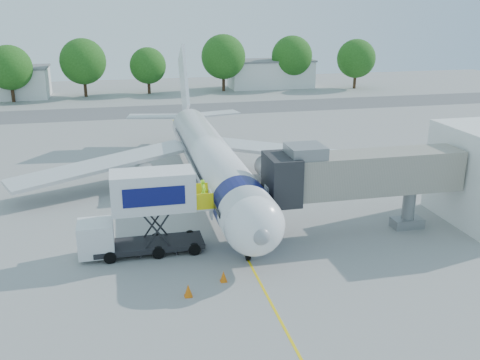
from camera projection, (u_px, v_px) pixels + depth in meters
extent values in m
plane|color=gray|center=(220.00, 207.00, 42.69)|extent=(160.00, 160.00, 0.00)
cube|color=yellow|center=(220.00, 207.00, 42.69)|extent=(0.15, 70.00, 0.01)
cube|color=#59595B|center=(168.00, 111.00, 81.58)|extent=(120.00, 10.00, 0.01)
cylinder|color=white|center=(213.00, 161.00, 44.53)|extent=(3.70, 28.00, 3.70)
sphere|color=white|center=(254.00, 225.00, 31.56)|extent=(3.70, 3.70, 3.70)
sphere|color=gray|center=(261.00, 236.00, 30.13)|extent=(1.10, 1.10, 1.10)
cone|color=white|center=(186.00, 120.00, 60.27)|extent=(3.70, 6.00, 3.70)
cube|color=white|center=(184.00, 82.00, 59.89)|extent=(0.35, 7.26, 8.29)
cube|color=silver|center=(301.00, 152.00, 49.90)|extent=(16.17, 9.32, 1.42)
cube|color=silver|center=(103.00, 164.00, 46.08)|extent=(16.17, 9.32, 1.42)
cylinder|color=#999BA0|center=(271.00, 171.00, 47.62)|extent=(2.10, 3.60, 2.10)
cylinder|color=#999BA0|center=(146.00, 179.00, 45.28)|extent=(2.10, 3.60, 2.10)
cube|color=black|center=(255.00, 220.00, 31.15)|extent=(2.60, 1.39, 0.81)
cylinder|color=#0B0F52|center=(243.00, 207.00, 34.34)|extent=(3.73, 2.00, 3.73)
cylinder|color=silver|center=(248.00, 249.00, 33.66)|extent=(0.16, 0.16, 1.50)
cylinder|color=black|center=(248.00, 255.00, 33.79)|extent=(0.25, 0.64, 0.64)
cylinder|color=black|center=(235.00, 177.00, 48.65)|extent=(0.35, 0.90, 0.90)
cylinder|color=black|center=(178.00, 181.00, 47.55)|extent=(0.35, 0.90, 0.90)
cube|color=gray|center=(366.00, 173.00, 36.74)|extent=(13.60, 2.60, 2.80)
cube|color=black|center=(282.00, 179.00, 35.45)|extent=(2.00, 3.20, 3.20)
cube|color=slate|center=(305.00, 151.00, 35.22)|extent=(2.40, 2.40, 0.80)
cylinder|color=slate|center=(408.00, 208.00, 38.39)|extent=(0.90, 0.90, 3.00)
cube|color=slate|center=(407.00, 223.00, 38.75)|extent=(2.20, 1.20, 0.70)
cylinder|color=black|center=(396.00, 224.00, 38.56)|extent=(0.30, 0.70, 0.70)
cylinder|color=black|center=(418.00, 222.00, 38.94)|extent=(0.30, 0.70, 0.70)
cube|color=black|center=(149.00, 244.00, 34.76)|extent=(7.00, 2.30, 0.35)
cube|color=silver|center=(96.00, 238.00, 33.81)|extent=(2.20, 2.20, 2.10)
cube|color=black|center=(95.00, 231.00, 33.67)|extent=(1.90, 2.10, 0.70)
cube|color=silver|center=(153.00, 190.00, 33.69)|extent=(5.20, 2.40, 2.50)
cube|color=#0B0F52|center=(154.00, 197.00, 32.56)|extent=(3.80, 0.04, 1.20)
cube|color=silver|center=(202.00, 204.00, 34.73)|extent=(1.10, 2.20, 0.10)
cube|color=yellow|center=(205.00, 202.00, 33.59)|extent=(1.10, 0.06, 1.10)
cube|color=yellow|center=(200.00, 191.00, 35.53)|extent=(1.10, 0.06, 1.10)
cylinder|color=black|center=(194.00, 249.00, 34.43)|extent=(0.80, 0.25, 0.80)
cylinder|color=black|center=(190.00, 236.00, 36.37)|extent=(0.80, 0.25, 0.80)
cylinder|color=black|center=(110.00, 257.00, 33.31)|extent=(0.80, 0.25, 0.80)
cylinder|color=black|center=(110.00, 244.00, 35.25)|extent=(0.80, 0.25, 0.80)
imported|color=#A1FE1A|center=(203.00, 192.00, 34.48)|extent=(0.50, 0.66, 1.63)
cube|color=silver|center=(263.00, 353.00, 23.70)|extent=(3.66, 2.18, 1.39)
cube|color=#0B0F52|center=(263.00, 344.00, 23.57)|extent=(2.17, 1.91, 0.35)
cylinder|color=black|center=(231.00, 352.00, 24.33)|extent=(0.72, 0.33, 0.69)
cylinder|color=black|center=(291.00, 348.00, 24.61)|extent=(0.72, 0.33, 0.69)
cone|color=#DD630B|center=(224.00, 276.00, 31.14)|extent=(0.43, 0.43, 0.68)
cube|color=#DD630B|center=(224.00, 281.00, 31.24)|extent=(0.39, 0.39, 0.04)
cone|color=#DD630B|center=(188.00, 290.00, 29.53)|extent=(0.47, 0.47, 0.75)
cube|color=#DD630B|center=(188.00, 296.00, 29.64)|extent=(0.43, 0.43, 0.04)
cube|color=silver|center=(271.00, 74.00, 103.99)|extent=(16.00, 7.00, 5.00)
cube|color=slate|center=(271.00, 60.00, 103.16)|extent=(16.40, 7.40, 0.30)
cylinder|color=#382314|center=(13.00, 92.00, 88.38)|extent=(0.56, 0.56, 3.28)
sphere|color=#1E4A13|center=(9.00, 68.00, 87.13)|extent=(7.28, 7.28, 7.28)
cylinder|color=#382314|center=(85.00, 87.00, 93.47)|extent=(0.56, 0.56, 3.54)
sphere|color=#1E4A13|center=(83.00, 61.00, 92.12)|extent=(7.86, 7.86, 7.86)
cylinder|color=#382314|center=(149.00, 86.00, 96.81)|extent=(0.56, 0.56, 2.91)
sphere|color=#1E4A13|center=(148.00, 66.00, 95.69)|extent=(6.47, 6.47, 6.47)
cylinder|color=#382314|center=(224.00, 81.00, 99.54)|extent=(0.56, 0.56, 3.66)
sphere|color=#1E4A13|center=(223.00, 57.00, 98.14)|extent=(8.13, 8.13, 8.13)
cylinder|color=#382314|center=(291.00, 79.00, 103.46)|extent=(0.56, 0.56, 3.49)
sphere|color=#1E4A13|center=(292.00, 56.00, 102.13)|extent=(7.76, 7.76, 7.76)
cylinder|color=#382314|center=(355.00, 80.00, 102.86)|extent=(0.56, 0.56, 3.28)
sphere|color=#1E4A13|center=(356.00, 59.00, 101.61)|extent=(7.30, 7.30, 7.30)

